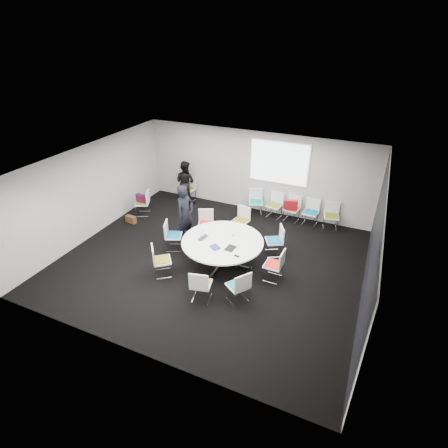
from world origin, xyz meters
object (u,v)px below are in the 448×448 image
at_px(chair_ring_c, 241,226).
at_px(chair_ring_h, 238,291).
at_px(conference_table, 223,247).
at_px(chair_back_d, 310,217).
at_px(chair_back_b, 274,210).
at_px(chair_spare_left, 143,207).
at_px(person_back, 185,182).
at_px(maroon_bag, 142,198).
at_px(chair_ring_a, 274,270).
at_px(chair_person_back, 188,193).
at_px(brown_bag, 131,219).
at_px(person_main, 185,215).
at_px(laptop, 204,238).
at_px(chair_ring_f, 162,266).
at_px(chair_ring_e, 174,240).
at_px(chair_back_e, 331,221).
at_px(chair_ring_d, 206,229).
at_px(chair_ring_g, 201,290).
at_px(chair_back_a, 256,207).
at_px(cup, 233,235).
at_px(chair_back_c, 291,213).
at_px(chair_ring_b, 274,246).

bearing_deg(chair_ring_c, chair_ring_h, 120.66).
relative_size(conference_table, chair_back_d, 2.50).
bearing_deg(chair_back_b, chair_spare_left, 31.59).
relative_size(person_back, maroon_bag, 3.98).
xyz_separation_m(chair_ring_a, maroon_bag, (-5.19, 1.62, 0.34)).
height_order(chair_person_back, brown_bag, chair_person_back).
xyz_separation_m(person_main, laptop, (0.99, -0.72, -0.16)).
bearing_deg(chair_ring_f, person_back, 162.55).
height_order(chair_ring_e, chair_ring_h, same).
relative_size(chair_back_d, brown_bag, 2.44).
bearing_deg(chair_ring_h, chair_back_e, 16.81).
height_order(chair_ring_d, chair_ring_g, same).
bearing_deg(chair_back_a, cup, 73.40).
bearing_deg(chair_ring_e, cup, 75.18).
bearing_deg(conference_table, chair_back_c, 70.63).
xyz_separation_m(chair_ring_b, cup, (-0.98, -0.69, 0.50)).
relative_size(chair_back_d, laptop, 2.57).
distance_m(chair_back_b, brown_bag, 4.83).
bearing_deg(chair_spare_left, laptop, -140.86).
distance_m(chair_spare_left, laptop, 3.62).
bearing_deg(chair_ring_e, chair_ring_a, 64.27).
bearing_deg(chair_ring_f, person_main, 149.23).
bearing_deg(chair_spare_left, cup, -131.21).
bearing_deg(conference_table, chair_ring_b, 41.01).
relative_size(conference_table, brown_bag, 6.11).
distance_m(chair_spare_left, chair_person_back, 1.86).
relative_size(chair_ring_e, person_main, 0.48).
height_order(chair_ring_c, chair_ring_d, same).
relative_size(chair_ring_e, brown_bag, 2.44).
xyz_separation_m(cup, maroon_bag, (-3.88, 1.20, -0.16)).
xyz_separation_m(chair_ring_e, chair_back_c, (2.72, 3.07, 0.00)).
bearing_deg(chair_ring_c, chair_back_b, -103.55).
height_order(chair_ring_g, person_back, person_back).
distance_m(chair_ring_d, chair_person_back, 2.77).
xyz_separation_m(chair_ring_f, chair_back_d, (2.97, 4.26, 0.00)).
height_order(chair_ring_f, chair_ring_g, same).
relative_size(chair_spare_left, brown_bag, 2.44).
distance_m(chair_ring_a, chair_ring_f, 2.90).
bearing_deg(chair_ring_g, person_back, 110.50).
distance_m(chair_back_a, brown_bag, 4.26).
height_order(chair_ring_e, cup, chair_ring_e).
relative_size(chair_ring_d, chair_back_a, 1.00).
bearing_deg(chair_ring_d, chair_ring_f, 61.08).
relative_size(conference_table, chair_person_back, 2.50).
distance_m(chair_back_e, laptop, 4.39).
xyz_separation_m(chair_ring_e, chair_back_a, (1.45, 3.06, 0.00)).
xyz_separation_m(chair_ring_f, chair_ring_g, (1.38, -0.45, 0.00)).
xyz_separation_m(chair_ring_b, chair_ring_g, (-1.01, -2.56, 0.00)).
bearing_deg(conference_table, chair_back_a, 92.87).
distance_m(chair_ring_a, cup, 1.46).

